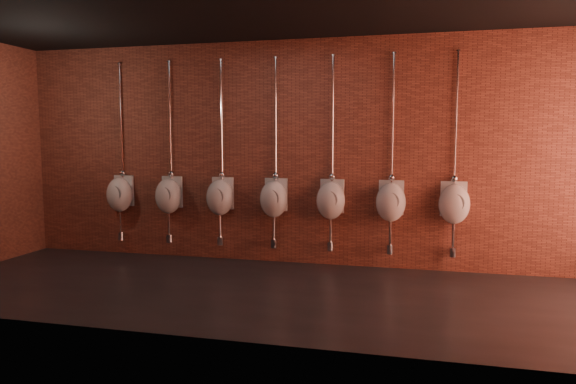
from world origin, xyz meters
name	(u,v)px	position (x,y,z in m)	size (l,w,h in m)	color
ground	(267,292)	(0.00, 0.00, 0.00)	(8.50, 8.50, 0.00)	black
room_shell	(267,121)	(0.00, 0.00, 2.01)	(8.54, 3.04, 3.22)	black
urinal_0	(120,194)	(-2.75, 1.36, 0.96)	(0.44, 0.40, 2.72)	silver
urinal_1	(169,195)	(-1.93, 1.36, 0.96)	(0.44, 0.40, 2.72)	silver
urinal_2	(220,196)	(-1.11, 1.36, 0.96)	(0.44, 0.40, 2.72)	silver
urinal_3	(274,198)	(-0.28, 1.36, 0.96)	(0.44, 0.40, 2.72)	silver
urinal_4	(331,200)	(0.54, 1.36, 0.96)	(0.44, 0.40, 2.72)	silver
urinal_5	(391,201)	(1.36, 1.36, 0.96)	(0.44, 0.40, 2.72)	silver
urinal_6	(454,203)	(2.19, 1.36, 0.96)	(0.44, 0.40, 2.72)	silver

